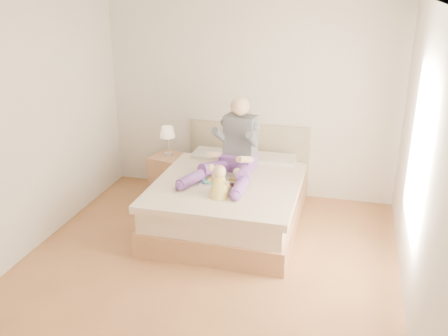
% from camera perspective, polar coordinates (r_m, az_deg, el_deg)
% --- Properties ---
extents(room, '(4.02, 4.22, 2.71)m').
position_cam_1_polar(room, '(4.82, -1.26, 4.23)').
color(room, brown).
rests_on(room, ground).
extents(bed, '(1.70, 2.18, 1.00)m').
position_cam_1_polar(bed, '(6.23, 0.84, -3.43)').
color(bed, '#926644').
rests_on(bed, ground).
extents(nightstand, '(0.57, 0.53, 0.60)m').
position_cam_1_polar(nightstand, '(6.98, -6.11, -0.94)').
color(nightstand, '#926644').
rests_on(nightstand, ground).
extents(lamp, '(0.20, 0.20, 0.41)m').
position_cam_1_polar(lamp, '(6.81, -6.47, 3.93)').
color(lamp, silver).
rests_on(lamp, nightstand).
extents(adult, '(0.81, 1.21, 0.96)m').
position_cam_1_polar(adult, '(6.12, 1.14, 1.90)').
color(adult, '#5D3380').
rests_on(adult, bed).
extents(tray, '(0.45, 0.36, 0.13)m').
position_cam_1_polar(tray, '(5.92, -0.25, -1.40)').
color(tray, silver).
rests_on(tray, bed).
extents(baby, '(0.25, 0.33, 0.37)m').
position_cam_1_polar(baby, '(5.51, -0.50, -1.79)').
color(baby, gold).
rests_on(baby, bed).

